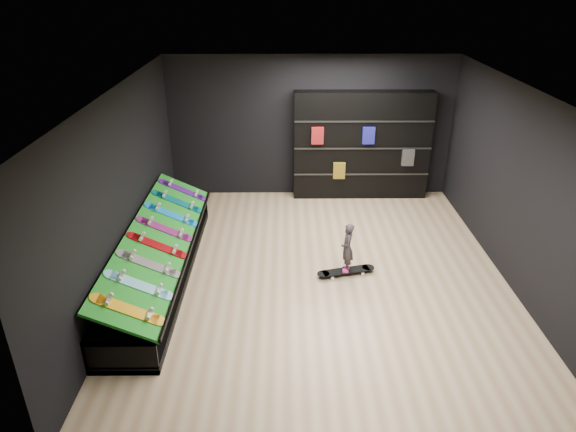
{
  "coord_description": "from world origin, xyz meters",
  "views": [
    {
      "loc": [
        -0.56,
        -7.1,
        4.51
      ],
      "look_at": [
        -0.5,
        0.2,
        1.0
      ],
      "focal_mm": 32.0,
      "sensor_mm": 36.0,
      "label": 1
    }
  ],
  "objects_px": {
    "floor_skateboard": "(346,272)",
    "back_shelving": "(362,146)",
    "child": "(347,257)",
    "display_rack": "(161,264)"
  },
  "relations": [
    {
      "from": "display_rack",
      "to": "floor_skateboard",
      "type": "height_order",
      "value": "display_rack"
    },
    {
      "from": "display_rack",
      "to": "floor_skateboard",
      "type": "xyz_separation_m",
      "value": [
        3.0,
        0.05,
        -0.2
      ]
    },
    {
      "from": "display_rack",
      "to": "child",
      "type": "height_order",
      "value": "child"
    },
    {
      "from": "back_shelving",
      "to": "display_rack",
      "type": "bearing_deg",
      "value": -137.6
    },
    {
      "from": "floor_skateboard",
      "to": "back_shelving",
      "type": "bearing_deg",
      "value": 64.7
    },
    {
      "from": "display_rack",
      "to": "back_shelving",
      "type": "relative_size",
      "value": 1.57
    },
    {
      "from": "floor_skateboard",
      "to": "child",
      "type": "distance_m",
      "value": 0.29
    },
    {
      "from": "child",
      "to": "floor_skateboard",
      "type": "bearing_deg",
      "value": 106.98
    },
    {
      "from": "back_shelving",
      "to": "child",
      "type": "relative_size",
      "value": 5.75
    },
    {
      "from": "floor_skateboard",
      "to": "child",
      "type": "bearing_deg",
      "value": 179.79
    }
  ]
}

